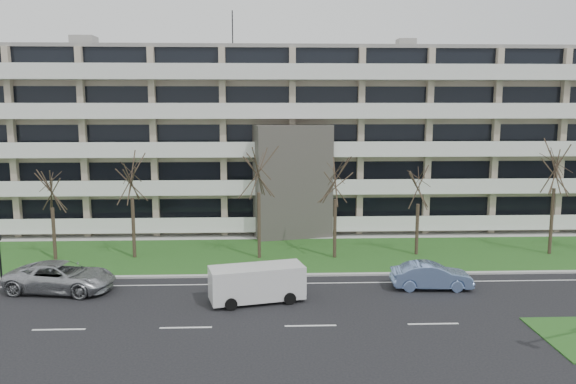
{
  "coord_description": "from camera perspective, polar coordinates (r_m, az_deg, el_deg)",
  "views": [
    {
      "loc": [
        -2.09,
        -25.71,
        10.58
      ],
      "look_at": [
        -0.7,
        10.0,
        5.0
      ],
      "focal_mm": 35.0,
      "sensor_mm": 36.0,
      "label": 1
    }
  ],
  "objects": [
    {
      "name": "tree_1",
      "position": [
        41.08,
        -22.95,
        0.45
      ],
      "size": [
        3.26,
        3.26,
        6.51
      ],
      "color": "#382B21",
      "rests_on": "ground"
    },
    {
      "name": "white_van",
      "position": [
        30.72,
        -3.06,
        -8.96
      ],
      "size": [
        5.35,
        3.0,
        1.96
      ],
      "rotation": [
        0.0,
        0.0,
        0.24
      ],
      "color": "silver",
      "rests_on": "ground"
    },
    {
      "name": "blue_sedan",
      "position": [
        33.9,
        14.35,
        -8.25
      ],
      "size": [
        4.68,
        1.84,
        1.52
      ],
      "primitive_type": "imported",
      "rotation": [
        0.0,
        0.0,
        1.52
      ],
      "color": "#7E9FDB",
      "rests_on": "ground"
    },
    {
      "name": "tree_4",
      "position": [
        38.34,
        4.85,
        1.66
      ],
      "size": [
        3.72,
        3.72,
        7.44
      ],
      "color": "#382B21",
      "rests_on": "ground"
    },
    {
      "name": "grass_verge",
      "position": [
        40.18,
        0.84,
        -6.34
      ],
      "size": [
        90.0,
        10.0,
        0.06
      ],
      "primitive_type": "cube",
      "color": "#24551C",
      "rests_on": "ground"
    },
    {
      "name": "apartment_building",
      "position": [
        51.16,
        0.11,
        5.56
      ],
      "size": [
        60.5,
        15.1,
        18.75
      ],
      "color": "tan",
      "rests_on": "ground"
    },
    {
      "name": "tree_6",
      "position": [
        43.28,
        25.57,
        2.77
      ],
      "size": [
        4.26,
        4.26,
        8.51
      ],
      "color": "#382B21",
      "rests_on": "ground"
    },
    {
      "name": "tree_5",
      "position": [
        40.14,
        13.14,
        0.8
      ],
      "size": [
        3.28,
        3.28,
        6.57
      ],
      "color": "#382B21",
      "rests_on": "ground"
    },
    {
      "name": "ground",
      "position": [
        27.88,
        2.3,
        -13.42
      ],
      "size": [
        160.0,
        160.0,
        0.0
      ],
      "primitive_type": "plane",
      "color": "black",
      "rests_on": "ground"
    },
    {
      "name": "sidewalk",
      "position": [
        45.5,
        0.47,
        -4.51
      ],
      "size": [
        90.0,
        2.0,
        0.08
      ],
      "primitive_type": "cube",
      "color": "#B2B2AD",
      "rests_on": "ground"
    },
    {
      "name": "lane_edge_line",
      "position": [
        33.97,
        1.43,
        -9.26
      ],
      "size": [
        90.0,
        0.12,
        0.01
      ],
      "primitive_type": "cube",
      "color": "white",
      "rests_on": "ground"
    },
    {
      "name": "tree_3",
      "position": [
        38.08,
        -3.01,
        2.63
      ],
      "size": [
        4.14,
        4.14,
        8.28
      ],
      "color": "#382B21",
      "rests_on": "ground"
    },
    {
      "name": "tree_2",
      "position": [
        39.68,
        -15.65,
        1.75
      ],
      "size": [
        3.78,
        3.78,
        7.57
      ],
      "color": "#382B21",
      "rests_on": "ground"
    },
    {
      "name": "silver_pickup",
      "position": [
        34.88,
        -22.05,
        -7.99
      ],
      "size": [
        6.44,
        3.74,
        1.69
      ],
      "primitive_type": "imported",
      "rotation": [
        0.0,
        0.0,
        1.41
      ],
      "color": "#A8AAAF",
      "rests_on": "ground"
    },
    {
      "name": "curb",
      "position": [
        35.38,
        1.27,
        -8.42
      ],
      "size": [
        90.0,
        0.35,
        0.12
      ],
      "primitive_type": "cube",
      "color": "#B2B2AD",
      "rests_on": "ground"
    }
  ]
}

